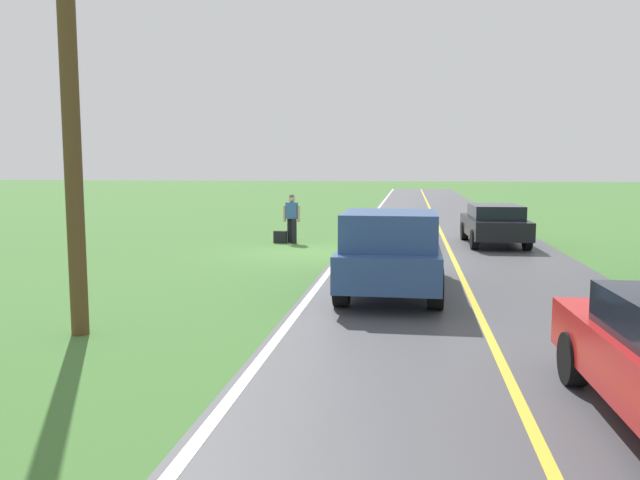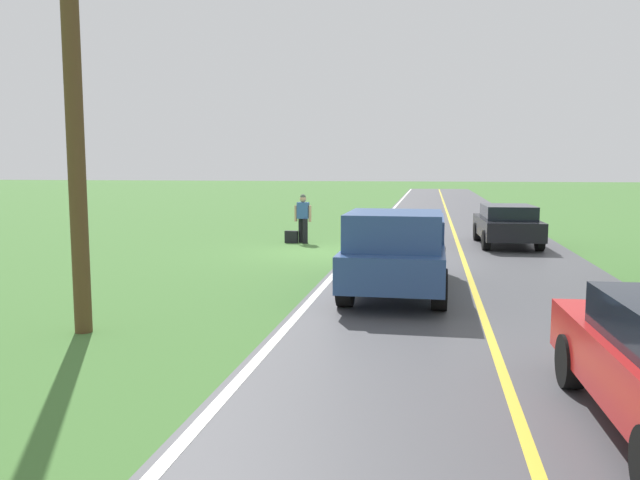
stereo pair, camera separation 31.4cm
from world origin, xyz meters
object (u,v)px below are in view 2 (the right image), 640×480
(pickup_truck_passing, at_px, (397,249))
(utility_pole_roadside, at_px, (72,64))
(sedan_near_oncoming, at_px, (507,224))
(hitchhiker_walking, at_px, (303,216))
(suitcase_carried, at_px, (291,237))

(pickup_truck_passing, xyz_separation_m, utility_pole_roadside, (4.91, 4.08, 3.35))
(pickup_truck_passing, distance_m, sedan_near_oncoming, 9.65)
(hitchhiker_walking, distance_m, suitcase_carried, 0.88)
(suitcase_carried, height_order, sedan_near_oncoming, sedan_near_oncoming)
(hitchhiker_walking, distance_m, sedan_near_oncoming, 7.11)
(suitcase_carried, height_order, pickup_truck_passing, pickup_truck_passing)
(hitchhiker_walking, relative_size, sedan_near_oncoming, 0.39)
(pickup_truck_passing, bearing_deg, hitchhiker_walking, -66.25)
(suitcase_carried, distance_m, sedan_near_oncoming, 7.55)
(sedan_near_oncoming, bearing_deg, pickup_truck_passing, 69.95)
(hitchhiker_walking, relative_size, pickup_truck_passing, 0.32)
(suitcase_carried, distance_m, pickup_truck_passing, 9.54)
(utility_pole_roadside, bearing_deg, pickup_truck_passing, -140.28)
(hitchhiker_walking, xyz_separation_m, pickup_truck_passing, (-3.78, 8.59, -0.01))
(utility_pole_roadside, bearing_deg, hitchhiker_walking, -95.11)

